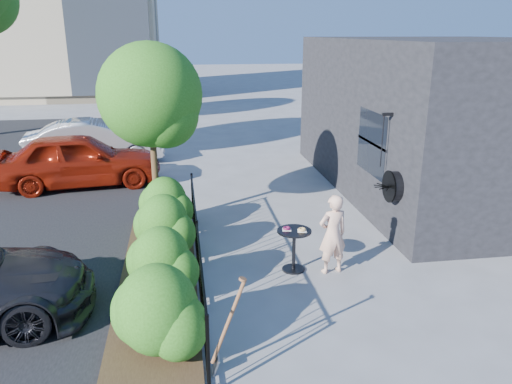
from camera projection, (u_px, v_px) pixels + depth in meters
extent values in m
plane|color=gray|center=(282.00, 273.00, 9.04)|extent=(120.00, 120.00, 0.00)
cube|color=black|center=(449.00, 116.00, 13.45)|extent=(6.00, 9.00, 4.00)
cube|color=black|center=(372.00, 143.00, 11.11)|extent=(0.04, 1.60, 1.40)
cube|color=black|center=(372.00, 143.00, 11.11)|extent=(0.05, 1.70, 0.06)
cylinder|color=black|center=(394.00, 186.00, 9.85)|extent=(0.18, 0.60, 0.60)
cylinder|color=black|center=(389.00, 187.00, 9.84)|extent=(0.03, 0.64, 0.64)
cube|color=black|center=(388.00, 114.00, 9.90)|extent=(0.25, 0.06, 0.06)
cylinder|color=black|center=(382.00, 141.00, 10.06)|extent=(0.02, 0.02, 1.05)
cylinder|color=black|center=(208.00, 356.00, 5.83)|extent=(0.05, 0.05, 1.10)
cylinder|color=black|center=(198.00, 250.00, 8.66)|extent=(0.05, 0.05, 1.10)
cylinder|color=black|center=(192.00, 196.00, 11.48)|extent=(0.05, 0.05, 1.10)
cube|color=black|center=(197.00, 223.00, 8.50)|extent=(0.03, 6.00, 0.03)
cube|color=black|center=(199.00, 273.00, 8.79)|extent=(0.03, 6.00, 0.03)
cylinder|color=black|center=(208.00, 351.00, 5.93)|extent=(0.02, 0.02, 1.04)
cylinder|color=black|center=(207.00, 341.00, 6.12)|extent=(0.02, 0.02, 1.04)
cylinder|color=black|center=(206.00, 332.00, 6.30)|extent=(0.02, 0.02, 1.04)
cylinder|color=black|center=(205.00, 323.00, 6.49)|extent=(0.02, 0.02, 1.04)
cylinder|color=black|center=(204.00, 315.00, 6.68)|extent=(0.02, 0.02, 1.04)
cylinder|color=black|center=(203.00, 307.00, 6.87)|extent=(0.02, 0.02, 1.04)
cylinder|color=black|center=(203.00, 300.00, 7.06)|extent=(0.02, 0.02, 1.04)
cylinder|color=black|center=(202.00, 293.00, 7.24)|extent=(0.02, 0.02, 1.04)
cylinder|color=black|center=(201.00, 286.00, 7.43)|extent=(0.02, 0.02, 1.04)
cylinder|color=black|center=(201.00, 280.00, 7.62)|extent=(0.02, 0.02, 1.04)
cylinder|color=black|center=(200.00, 274.00, 7.81)|extent=(0.02, 0.02, 1.04)
cylinder|color=black|center=(199.00, 268.00, 8.00)|extent=(0.02, 0.02, 1.04)
cylinder|color=black|center=(199.00, 263.00, 8.18)|extent=(0.02, 0.02, 1.04)
cylinder|color=black|center=(198.00, 257.00, 8.37)|extent=(0.02, 0.02, 1.04)
cylinder|color=black|center=(198.00, 252.00, 8.56)|extent=(0.02, 0.02, 1.04)
cylinder|color=black|center=(197.00, 248.00, 8.75)|extent=(0.02, 0.02, 1.04)
cylinder|color=black|center=(197.00, 243.00, 8.94)|extent=(0.02, 0.02, 1.04)
cylinder|color=black|center=(197.00, 239.00, 9.13)|extent=(0.02, 0.02, 1.04)
cylinder|color=black|center=(196.00, 235.00, 9.31)|extent=(0.02, 0.02, 1.04)
cylinder|color=black|center=(196.00, 231.00, 9.50)|extent=(0.02, 0.02, 1.04)
cylinder|color=black|center=(195.00, 227.00, 9.69)|extent=(0.02, 0.02, 1.04)
cylinder|color=black|center=(195.00, 223.00, 9.88)|extent=(0.02, 0.02, 1.04)
cylinder|color=black|center=(195.00, 219.00, 10.07)|extent=(0.02, 0.02, 1.04)
cylinder|color=black|center=(194.00, 216.00, 10.25)|extent=(0.02, 0.02, 1.04)
cylinder|color=black|center=(194.00, 213.00, 10.44)|extent=(0.02, 0.02, 1.04)
cylinder|color=black|center=(194.00, 209.00, 10.63)|extent=(0.02, 0.02, 1.04)
cylinder|color=black|center=(193.00, 206.00, 10.82)|extent=(0.02, 0.02, 1.04)
cylinder|color=black|center=(193.00, 203.00, 11.01)|extent=(0.02, 0.02, 1.04)
cylinder|color=black|center=(193.00, 200.00, 11.20)|extent=(0.02, 0.02, 1.04)
cylinder|color=black|center=(193.00, 198.00, 11.38)|extent=(0.02, 0.02, 1.04)
cube|color=#382616|center=(159.00, 279.00, 8.71)|extent=(1.30, 6.00, 0.08)
ellipsoid|color=#275F15|center=(158.00, 312.00, 6.45)|extent=(1.10, 1.10, 1.24)
ellipsoid|color=#275F15|center=(161.00, 259.00, 7.96)|extent=(1.10, 1.10, 1.24)
ellipsoid|color=#275F15|center=(163.00, 225.00, 9.37)|extent=(1.10, 1.10, 1.24)
ellipsoid|color=#275F15|center=(165.00, 201.00, 10.69)|extent=(1.10, 1.10, 1.24)
cylinder|color=#3F2B19|center=(155.00, 173.00, 10.98)|extent=(0.14, 0.14, 2.40)
sphere|color=#275F15|center=(150.00, 98.00, 10.47)|extent=(2.20, 2.20, 2.20)
sphere|color=#275F15|center=(165.00, 115.00, 10.43)|extent=(1.43, 1.43, 1.43)
cylinder|color=black|center=(294.00, 231.00, 8.91)|extent=(0.62, 0.62, 0.03)
cylinder|color=black|center=(294.00, 251.00, 9.03)|extent=(0.06, 0.06, 0.75)
cylinder|color=black|center=(293.00, 269.00, 9.14)|extent=(0.41, 0.41, 0.03)
cube|color=white|center=(287.00, 230.00, 8.93)|extent=(0.18, 0.18, 0.01)
cube|color=white|center=(302.00, 231.00, 8.87)|extent=(0.18, 0.18, 0.01)
torus|color=#4C0C2D|center=(287.00, 228.00, 8.92)|extent=(0.14, 0.14, 0.05)
torus|color=tan|center=(302.00, 229.00, 8.86)|extent=(0.14, 0.14, 0.05)
imported|color=#E9B297|center=(333.00, 234.00, 8.85)|extent=(0.59, 0.44, 1.47)
cylinder|color=brown|center=(228.00, 322.00, 6.20)|extent=(0.47, 0.05, 1.16)
cube|color=gray|center=(215.00, 366.00, 6.36)|extent=(0.11, 0.18, 0.25)
cylinder|color=brown|center=(243.00, 279.00, 6.05)|extent=(0.10, 0.10, 0.06)
imported|color=maroon|center=(79.00, 160.00, 13.92)|extent=(4.63, 2.35, 1.51)
imported|color=#B3B3B8|center=(95.00, 142.00, 16.33)|extent=(4.53, 2.12, 1.44)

